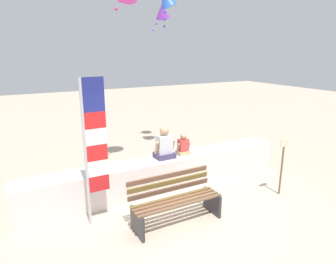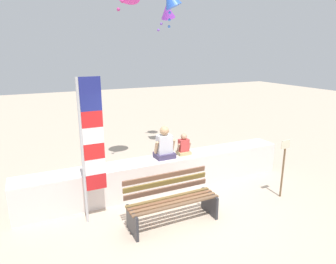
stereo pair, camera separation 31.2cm
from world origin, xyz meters
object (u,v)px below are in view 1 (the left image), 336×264
Objects in this scene: park_bench at (175,200)px; person_adult at (164,146)px; sign_post at (282,162)px; flag_banner at (92,143)px; kite_purple at (162,11)px; person_child at (183,146)px.

park_bench is 2.31× the size of person_adult.
sign_post is at bearing -3.54° from park_bench.
sign_post is (2.60, -0.16, 0.35)m from park_bench.
park_bench is at bearing -26.58° from flag_banner.
person_adult is 4.60m from kite_purple.
kite_purple is (1.47, 2.94, 3.22)m from person_adult.
person_child is at bearing 137.71° from sign_post.
person_adult is at bearing 70.22° from park_bench.
person_adult is 2.61m from sign_post.
kite_purple reaches higher than person_adult.
person_adult reaches higher than park_bench.
flag_banner reaches higher than park_bench.
flag_banner is at bearing 153.42° from park_bench.
flag_banner is at bearing 168.28° from sign_post.
flag_banner is 2.07× the size of sign_post.
park_bench is 1.54m from person_adult.
person_child is 2.44m from flag_banner.
sign_post is at bearing -42.29° from person_child.
person_child is 4.53m from kite_purple.
flag_banner is at bearing -159.13° from person_adult.
kite_purple reaches higher than flag_banner.
flag_banner is 3.14× the size of kite_purple.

